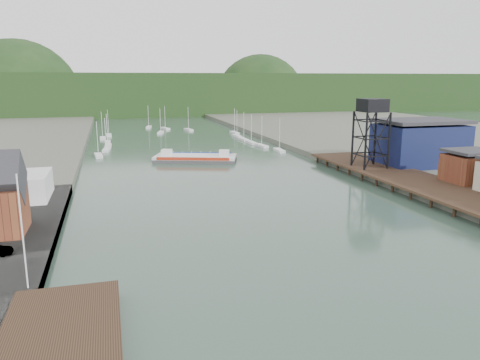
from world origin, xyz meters
TOP-DOWN VIEW (x-y plane):
  - ground at (0.00, 0.00)m, footprint 600.00×600.00m
  - west_stage at (-29.00, 0.00)m, footprint 10.00×18.00m
  - east_pier at (37.00, 45.00)m, footprint 14.00×70.00m
  - flagpole at (-33.00, 10.00)m, footprint 0.16×0.16m
  - lift_tower at (35.00, 58.00)m, footprint 6.50×6.50m
  - blue_shed at (50.00, 60.00)m, footprint 20.50×14.50m
  - marina_sailboats at (0.08, 138.46)m, footprint 57.71×92.65m
  - distant_hills at (-3.98, 301.35)m, footprint 500.00×120.00m
  - chain_ferry at (-1.21, 88.91)m, footprint 24.26×15.96m

SIDE VIEW (x-z plane):
  - ground at x=0.00m, z-range 0.00..0.00m
  - marina_sailboats at x=0.08m, z-range -0.10..0.80m
  - west_stage at x=-29.00m, z-range 0.00..1.80m
  - chain_ferry at x=-1.21m, z-range -0.69..2.55m
  - east_pier at x=37.00m, z-range 0.67..3.12m
  - blue_shed at x=50.00m, z-range 1.41..12.71m
  - flagpole at x=-33.00m, z-range 1.60..13.60m
  - distant_hills at x=-3.98m, z-range -29.62..50.38m
  - lift_tower at x=35.00m, z-range 7.65..23.65m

